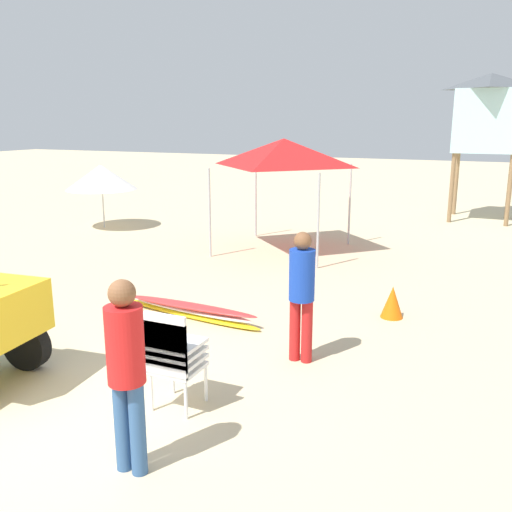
{
  "coord_description": "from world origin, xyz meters",
  "views": [
    {
      "loc": [
        4.23,
        -3.87,
        2.99
      ],
      "look_at": [
        0.92,
        3.58,
        0.98
      ],
      "focal_mm": 39.11,
      "sensor_mm": 36.0,
      "label": 1
    }
  ],
  "objects": [
    {
      "name": "surfboard_pile",
      "position": [
        -0.02,
        3.2,
        0.11
      ],
      "size": [
        2.6,
        0.64,
        0.24
      ],
      "color": "yellow",
      "rests_on": "ground"
    },
    {
      "name": "stacked_plastic_chairs",
      "position": [
        1.28,
        0.66,
        0.65
      ],
      "size": [
        0.48,
        0.48,
        1.11
      ],
      "color": "white",
      "rests_on": "ground"
    },
    {
      "name": "popup_canopy",
      "position": [
        -0.37,
        8.04,
        2.26
      ],
      "size": [
        2.54,
        2.54,
        2.57
      ],
      "color": "#B2B2B7",
      "rests_on": "ground"
    },
    {
      "name": "beach_umbrella_left",
      "position": [
        -6.01,
        8.6,
        1.43
      ],
      "size": [
        1.96,
        1.96,
        1.77
      ],
      "color": "beige",
      "rests_on": "ground"
    },
    {
      "name": "lifeguard_tower",
      "position": [
        3.62,
        14.24,
        3.16
      ],
      "size": [
        1.98,
        1.98,
        4.29
      ],
      "color": "olive",
      "rests_on": "ground"
    },
    {
      "name": "lifeguard_near_left",
      "position": [
        1.5,
        -0.39,
        1.0
      ],
      "size": [
        0.32,
        0.32,
        1.74
      ],
      "color": "#33598C",
      "rests_on": "ground"
    },
    {
      "name": "traffic_cone_near",
      "position": [
        2.84,
        4.45,
        0.25
      ],
      "size": [
        0.35,
        0.35,
        0.5
      ],
      "primitive_type": "cone",
      "color": "orange",
      "rests_on": "ground"
    },
    {
      "name": "ground",
      "position": [
        0.0,
        0.0,
        0.0
      ],
      "size": [
        80.0,
        80.0,
        0.0
      ],
      "primitive_type": "plane",
      "color": "beige"
    },
    {
      "name": "lifeguard_near_center",
      "position": [
        2.08,
        2.38,
        0.96
      ],
      "size": [
        0.32,
        0.32,
        1.67
      ],
      "color": "red",
      "rests_on": "ground"
    }
  ]
}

